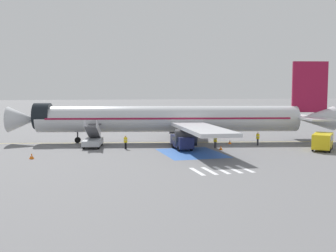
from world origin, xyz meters
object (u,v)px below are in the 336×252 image
object	(u,v)px
airliner	(174,119)
boarding_stairs_forward	(93,140)
ground_crew_0	(215,141)
ground_crew_1	(126,141)
traffic_cone_1	(230,142)
traffic_cone_2	(32,156)
service_van_1	(182,141)
ground_crew_2	(258,138)
fuel_tanker	(187,120)
service_van_2	(323,140)
traffic_cone_0	(221,148)

from	to	relation	value
airliner	boarding_stairs_forward	xyz separation A→B (m)	(-11.58, -1.88, -2.42)
ground_crew_0	ground_crew_1	distance (m)	11.54
traffic_cone_1	traffic_cone_2	distance (m)	26.42
ground_crew_0	boarding_stairs_forward	bearing A→B (deg)	17.33
service_van_1	ground_crew_2	bearing A→B (deg)	-174.98
fuel_tanker	service_van_2	bearing A→B (deg)	-176.79
airliner	ground_crew_1	size ratio (longest dim) A/B	26.62
ground_crew_0	ground_crew_1	world-z (taller)	ground_crew_1
service_van_2	ground_crew_1	size ratio (longest dim) A/B	2.72
ground_crew_1	ground_crew_2	distance (m)	17.88
ground_crew_2	fuel_tanker	bearing A→B (deg)	-8.87
boarding_stairs_forward	traffic_cone_1	size ratio (longest dim) A/B	10.38
ground_crew_2	traffic_cone_0	bearing A→B (deg)	99.06
traffic_cone_0	ground_crew_0	bearing A→B (deg)	92.26
airliner	fuel_tanker	distance (m)	22.29
boarding_stairs_forward	traffic_cone_0	world-z (taller)	boarding_stairs_forward
traffic_cone_0	traffic_cone_1	distance (m)	5.94
ground_crew_1	traffic_cone_1	world-z (taller)	ground_crew_1
airliner	fuel_tanker	bearing A→B (deg)	-10.60
airliner	traffic_cone_1	distance (m)	8.58
ground_crew_0	traffic_cone_0	bearing A→B (deg)	127.70
airliner	fuel_tanker	size ratio (longest dim) A/B	4.82
ground_crew_2	traffic_cone_1	distance (m)	3.93
service_van_1	traffic_cone_0	xyz separation A→B (m)	(4.60, -1.62, -0.81)
airliner	ground_crew_2	xyz separation A→B (m)	(10.12, -6.06, -2.33)
service_van_2	fuel_tanker	bearing A→B (deg)	-35.29
traffic_cone_0	service_van_1	bearing A→B (deg)	160.64
service_van_1	ground_crew_2	distance (m)	11.07
fuel_tanker	service_van_2	size ratio (longest dim) A/B	2.03
ground_crew_2	traffic_cone_0	distance (m)	6.92
ground_crew_0	traffic_cone_2	world-z (taller)	ground_crew_0
airliner	ground_crew_1	distance (m)	9.32
airliner	traffic_cone_1	xyz separation A→B (m)	(7.11, -3.65, -3.11)
traffic_cone_0	boarding_stairs_forward	bearing A→B (deg)	156.53
traffic_cone_0	traffic_cone_2	world-z (taller)	traffic_cone_2
service_van_1	service_van_2	distance (m)	17.45
service_van_1	ground_crew_0	xyz separation A→B (m)	(4.54, 0.04, -0.10)
ground_crew_2	ground_crew_1	bearing A→B (deg)	73.83
service_van_1	ground_crew_2	xyz separation A→B (m)	(11.03, 0.82, -0.02)
airliner	traffic_cone_0	world-z (taller)	airliner
fuel_tanker	traffic_cone_0	world-z (taller)	fuel_tanker
ground_crew_0	service_van_2	bearing A→B (deg)	-168.78
service_van_1	ground_crew_2	world-z (taller)	ground_crew_2
airliner	traffic_cone_1	size ratio (longest dim) A/B	86.63
fuel_tanker	ground_crew_1	bearing A→B (deg)	137.97
ground_crew_2	traffic_cone_0	xyz separation A→B (m)	(-6.43, -2.44, -0.79)
airliner	traffic_cone_0	distance (m)	9.78
boarding_stairs_forward	service_van_2	xyz separation A→B (m)	(27.25, -10.39, 0.30)
traffic_cone_2	boarding_stairs_forward	bearing A→B (deg)	45.54
traffic_cone_0	airliner	bearing A→B (deg)	113.44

